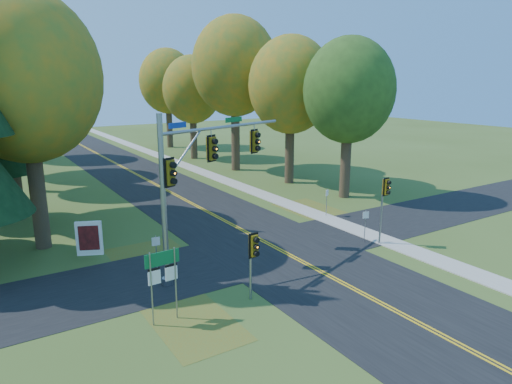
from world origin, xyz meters
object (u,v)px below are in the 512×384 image
east_signal_pole (385,194)px  route_sign_cluster (163,272)px  traffic_mast (198,171)px  info_kiosk (89,238)px

east_signal_pole → route_sign_cluster: bearing=-177.2°
traffic_mast → info_kiosk: bearing=109.8°
traffic_mast → east_signal_pole: size_ratio=2.08×
traffic_mast → route_sign_cluster: size_ratio=2.74×
traffic_mast → east_signal_pole: traffic_mast is taller
east_signal_pole → route_sign_cluster: (-13.93, -1.49, -0.90)m
traffic_mast → east_signal_pole: bearing=-32.2°
traffic_mast → info_kiosk: (-4.23, 5.14, -4.17)m
route_sign_cluster → east_signal_pole: bearing=3.4°
east_signal_pole → info_kiosk: (-14.74, 7.48, -2.09)m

